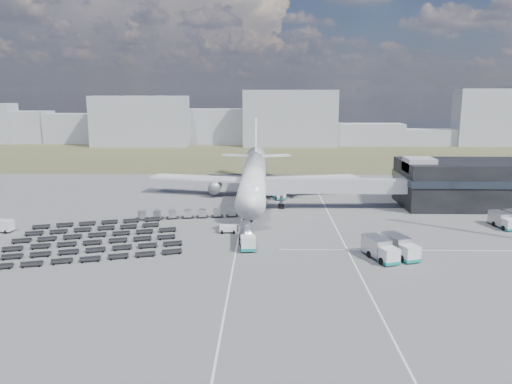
{
  "coord_description": "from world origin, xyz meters",
  "views": [
    {
      "loc": [
        2.64,
        -85.3,
        25.35
      ],
      "look_at": [
        0.73,
        18.86,
        4.0
      ],
      "focal_mm": 35.0,
      "sensor_mm": 36.0,
      "label": 1
    }
  ],
  "objects": [
    {
      "name": "skyline",
      "position": [
        -13.84,
        150.03,
        9.82
      ],
      "size": [
        300.05,
        26.14,
        25.99
      ],
      "color": "#9699A4",
      "rests_on": "ground"
    },
    {
      "name": "uld_row",
      "position": [
        -11.47,
        11.95,
        0.94
      ],
      "size": [
        23.28,
        5.11,
        1.58
      ],
      "rotation": [
        0.0,
        0.0,
        0.16
      ],
      "color": "black",
      "rests_on": "ground"
    },
    {
      "name": "terminal",
      "position": [
        47.77,
        23.96,
        5.25
      ],
      "size": [
        30.4,
        16.4,
        11.0
      ],
      "color": "black",
      "rests_on": "ground"
    },
    {
      "name": "service_trucks_near",
      "position": [
        21.9,
        -11.8,
        1.6
      ],
      "size": [
        8.18,
        8.91,
        2.94
      ],
      "rotation": [
        0.0,
        0.0,
        0.34
      ],
      "color": "silver",
      "rests_on": "ground"
    },
    {
      "name": "lane_markings",
      "position": [
        9.77,
        3.0,
        0.01
      ],
      "size": [
        47.12,
        110.0,
        0.01
      ],
      "color": "silver",
      "rests_on": "ground"
    },
    {
      "name": "utility_van",
      "position": [
        -45.28,
        1.22,
        1.13
      ],
      "size": [
        4.47,
        2.58,
        2.25
      ],
      "primitive_type": "cube",
      "rotation": [
        0.0,
        0.0,
        -0.17
      ],
      "color": "silver",
      "rests_on": "ground"
    },
    {
      "name": "airliner",
      "position": [
        0.0,
        32.38,
        5.29
      ],
      "size": [
        51.59,
        64.53,
        17.62
      ],
      "color": "silver",
      "rests_on": "ground"
    },
    {
      "name": "fuel_tanker",
      "position": [
        -0.36,
        -5.41,
        1.55
      ],
      "size": [
        3.28,
        9.75,
        3.09
      ],
      "rotation": [
        0.0,
        0.0,
        0.09
      ],
      "color": "silver",
      "rests_on": "ground"
    },
    {
      "name": "grass_strip",
      "position": [
        0.0,
        110.0,
        0.01
      ],
      "size": [
        420.0,
        90.0,
        0.01
      ],
      "primitive_type": "cube",
      "color": "#47472A",
      "rests_on": "ground"
    },
    {
      "name": "catering_truck",
      "position": [
        5.76,
        30.95,
        1.33
      ],
      "size": [
        3.74,
        6.09,
        2.61
      ],
      "rotation": [
        0.0,
        0.0,
        0.27
      ],
      "color": "silver",
      "rests_on": "ground"
    },
    {
      "name": "pushback_tug",
      "position": [
        -4.0,
        1.57,
        0.7
      ],
      "size": [
        3.11,
        1.83,
        1.4
      ],
      "primitive_type": "cube",
      "rotation": [
        0.0,
        0.0,
        0.04
      ],
      "color": "silver",
      "rests_on": "ground"
    },
    {
      "name": "ground",
      "position": [
        0.0,
        0.0,
        0.0
      ],
      "size": [
        420.0,
        420.0,
        0.0
      ],
      "primitive_type": "plane",
      "color": "#565659",
      "rests_on": "ground"
    },
    {
      "name": "service_trucks_far",
      "position": [
        48.79,
        6.25,
        1.4
      ],
      "size": [
        6.24,
        7.13,
        2.57
      ],
      "rotation": [
        0.0,
        0.0,
        0.15
      ],
      "color": "silver",
      "rests_on": "ground"
    },
    {
      "name": "jet_bridge",
      "position": [
        15.9,
        20.42,
        5.05
      ],
      "size": [
        30.3,
        3.8,
        7.05
      ],
      "color": "#939399",
      "rests_on": "ground"
    },
    {
      "name": "baggage_dollies",
      "position": [
        -26.73,
        -4.05,
        0.37
      ],
      "size": [
        32.01,
        29.62,
        0.73
      ],
      "rotation": [
        0.0,
        0.0,
        0.29
      ],
      "color": "black",
      "rests_on": "ground"
    }
  ]
}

